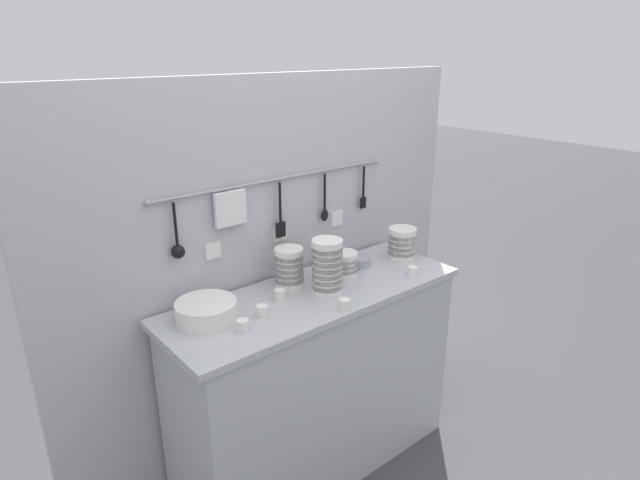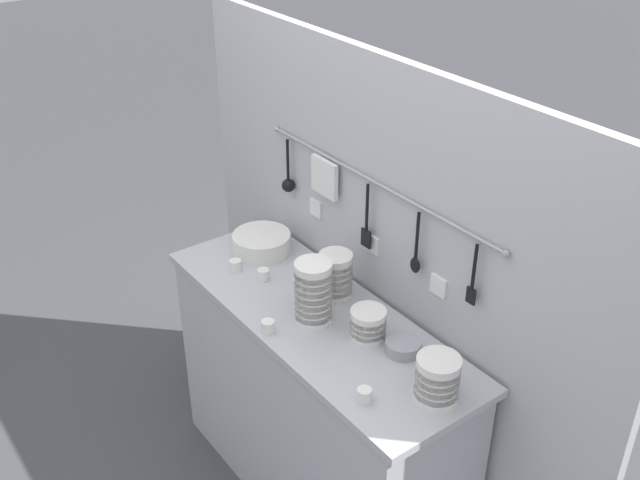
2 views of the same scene
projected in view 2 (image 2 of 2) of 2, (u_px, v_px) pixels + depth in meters
counter at (317, 408)px, 2.96m from camera, size 1.39×0.49×0.93m
back_wall at (375, 289)px, 2.88m from camera, size 2.19×0.09×1.84m
bowl_stack_wide_centre at (335, 275)px, 2.78m from camera, size 0.13×0.13×0.18m
bowl_stack_back_corner at (437, 379)px, 2.30m from camera, size 0.14×0.14×0.16m
bowl_stack_nested_right at (368, 324)px, 2.58m from camera, size 0.13×0.13×0.11m
bowl_stack_tall_left at (313, 293)px, 2.63m from camera, size 0.13×0.13×0.25m
plate_stack at (262, 243)px, 3.09m from camera, size 0.24×0.24×0.08m
steel_mixing_bowl at (403, 346)px, 2.53m from camera, size 0.12×0.12×0.04m
cup_beside_plates at (263, 275)px, 2.91m from camera, size 0.05×0.05×0.05m
cup_back_left at (364, 395)px, 2.32m from camera, size 0.05×0.05×0.05m
cup_front_left at (268, 327)px, 2.62m from camera, size 0.05×0.05×0.05m
cup_front_right at (300, 284)px, 2.85m from camera, size 0.05×0.05×0.05m
cup_back_right at (235, 265)px, 2.97m from camera, size 0.05×0.05×0.05m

